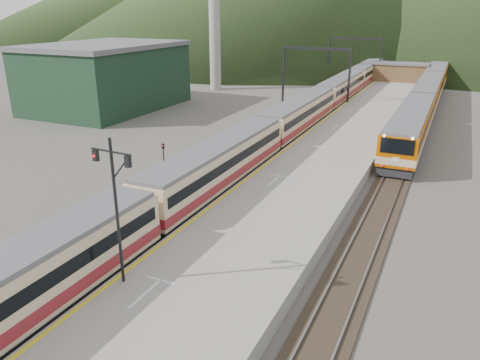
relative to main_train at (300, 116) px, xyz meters
The scene contains 15 objects.
track_main 1.88m from the main_train, 90.00° to the left, with size 2.60×200.00×0.23m.
track_far 5.34m from the main_train, behind, with size 2.60×200.00×0.23m.
track_second 11.65m from the main_train, ahead, with size 2.60×200.00×0.23m.
platform 6.01m from the main_train, 16.67° to the right, with size 8.00×100.00×1.00m, color gray.
gantry_near 16.01m from the main_train, 100.54° to the left, with size 9.55×0.25×8.00m.
gantry_far 40.59m from the main_train, 94.04° to the left, with size 9.55×0.25×8.00m.
warehouse 28.20m from the main_train, behind, with size 14.50×20.50×8.60m.
station_shed 38.74m from the main_train, 81.69° to the left, with size 9.40×4.40×3.10m.
main_train is the anchor object (origin of this frame).
second_train 23.62m from the main_train, 60.87° to the left, with size 3.10×63.52×3.78m.
signal_mast 33.50m from the main_train, 86.06° to the right, with size 2.20×0.32×6.89m.
short_signal_a 30.96m from the main_train, 94.37° to the right, with size 0.22×0.16×2.27m.
short_signal_b 12.55m from the main_train, 100.42° to the right, with size 0.24×0.19×2.27m.
short_signal_c 17.78m from the main_train, 111.89° to the right, with size 0.25×0.21×2.27m.
worker 29.09m from the main_train, 95.89° to the right, with size 0.58×0.38×1.59m, color #242934.
Camera 1 is at (15.10, -8.34, 12.95)m, focal length 35.00 mm.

